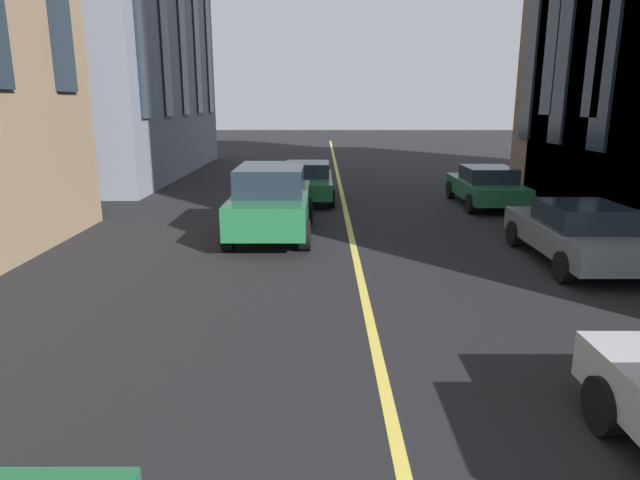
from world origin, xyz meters
The scene contains 5 objects.
lane_centre_line centered at (20.00, 0.00, 0.00)m, with size 80.00×0.16×0.01m.
car_green_oncoming centered at (26.98, -4.90, 0.70)m, with size 4.40×1.95×1.37m.
car_green_trailing centered at (22.54, 2.14, 0.97)m, with size 4.70×2.14×1.88m.
car_grey_mid centered at (19.93, -4.90, 0.70)m, with size 4.40×1.95×1.37m.
car_green_near centered at (28.11, 1.33, 0.70)m, with size 4.40×1.95×1.37m.
Camera 1 is at (7.99, 0.80, 3.52)m, focal length 30.98 mm.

